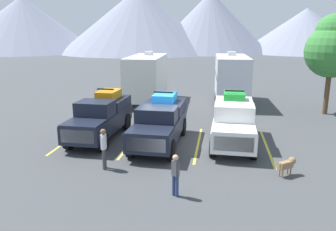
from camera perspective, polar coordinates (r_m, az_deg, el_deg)
ground_plane at (r=17.49m, az=-0.50°, el=-4.61°), size 240.00×240.00×0.00m
pickup_truck_a at (r=18.41m, az=-11.27°, el=-0.08°), size 2.16×5.61×2.54m
pickup_truck_b at (r=17.05m, az=-1.32°, el=-0.96°), size 2.26×5.70×2.56m
pickup_truck_c at (r=17.39m, az=11.04°, el=-0.85°), size 2.24×5.50×2.64m
lot_stripe_a at (r=18.97m, az=-16.04°, el=-3.65°), size 0.12×5.50×0.01m
lot_stripe_b at (r=17.83m, az=-5.96°, el=-4.30°), size 0.12×5.50×0.01m
lot_stripe_c at (r=17.30m, az=5.12°, el=-4.86°), size 0.12×5.50×0.01m
lot_stripe_d at (r=17.44m, az=16.46°, el=-5.25°), size 0.12×5.50×0.01m
camper_trailer_a at (r=26.95m, az=-3.62°, el=6.63°), size 2.79×8.01×4.01m
camper_trailer_b at (r=27.01m, az=10.71°, el=6.44°), size 2.67×7.55×4.02m
person_a at (r=11.75m, az=1.27°, el=-9.64°), size 0.29×0.28×1.53m
person_b at (r=14.21m, az=-10.84°, el=-5.10°), size 0.24×0.38×1.74m
dog at (r=14.33m, az=19.69°, el=-7.71°), size 0.78×0.66×0.73m
tree_a at (r=25.33m, az=26.11°, el=10.42°), size 3.53×3.53×6.76m
mountain_ridge at (r=91.85m, az=0.68°, el=15.18°), size 131.79×44.60×16.48m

